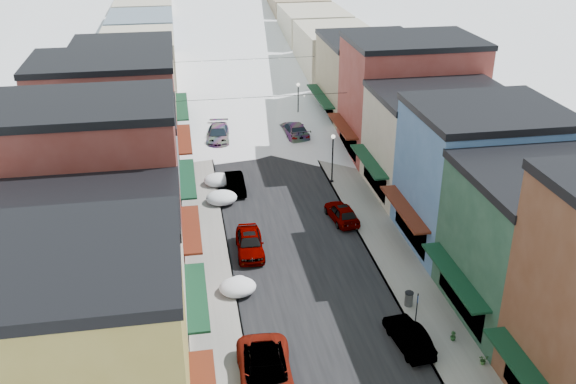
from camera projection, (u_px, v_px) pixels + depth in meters
name	position (u px, v px, depth m)	size (l,w,h in m)	color
road	(242.00, 98.00, 81.04)	(10.00, 160.00, 0.01)	black
sidewalk_left	(190.00, 101.00, 79.99)	(3.20, 160.00, 0.15)	gray
sidewalk_right	(294.00, 95.00, 82.03)	(3.20, 160.00, 0.15)	gray
curb_left	(202.00, 100.00, 80.23)	(0.10, 160.00, 0.15)	slate
curb_right	(282.00, 96.00, 81.79)	(0.10, 160.00, 0.15)	slate
bldg_l_yellow	(66.00, 373.00, 26.68)	(11.30, 8.70, 11.50)	#AC943F
bldg_l_cream	(91.00, 282.00, 34.68)	(11.30, 8.20, 9.50)	beige
bldg_l_brick_near	(93.00, 195.00, 41.08)	(12.30, 8.20, 12.50)	maroon
bldg_l_grayblue	(113.00, 168.00, 49.48)	(11.30, 9.20, 9.00)	slate
bldg_l_brick_far	(108.00, 119.00, 56.91)	(13.30, 9.20, 11.00)	maroon
bldg_l_tan	(126.00, 92.00, 66.18)	(11.30, 11.20, 10.00)	tan
bldg_r_green	(545.00, 245.00, 38.30)	(11.30, 9.20, 9.50)	#204330
bldg_r_blue	(480.00, 177.00, 46.10)	(11.30, 9.20, 10.50)	#436797
bldg_r_cream	(438.00, 142.00, 54.51)	(12.30, 9.20, 9.00)	#BCB097
bldg_r_brick_far	(409.00, 97.00, 62.06)	(13.30, 9.20, 11.50)	maroon
bldg_r_tan	(370.00, 80.00, 71.24)	(11.30, 11.20, 9.50)	#8D7C5C
distant_blocks	(226.00, 31.00, 99.80)	(34.00, 55.00, 8.00)	gray
overhead_cables	(253.00, 76.00, 67.25)	(16.40, 15.04, 0.04)	black
car_white_suv	(266.00, 374.00, 33.76)	(2.88, 6.25, 1.74)	silver
car_silver_sedan	(250.00, 243.00, 46.42)	(1.94, 4.81, 1.64)	#94979B
car_dark_hatch	(235.00, 183.00, 56.04)	(1.48, 4.25, 1.40)	black
car_silver_wagon	(218.00, 135.00, 66.75)	(2.35, 5.77, 1.67)	gray
car_green_sedan	(409.00, 336.00, 36.93)	(1.47, 4.22, 1.39)	black
car_gray_suv	(342.00, 212.00, 50.92)	(1.74, 4.33, 1.48)	#92959A
car_black_sedan	(294.00, 130.00, 67.99)	(2.37, 5.83, 1.69)	black
car_lane_silver	(243.00, 119.00, 71.73)	(1.64, 4.08, 1.39)	#9FA2A7
car_lane_white	(239.00, 64.00, 94.11)	(2.41, 5.23, 1.45)	white
fire_hydrant	(426.00, 342.00, 36.76)	(0.40, 0.30, 0.69)	red
parking_sign	(417.00, 308.00, 37.89)	(0.11, 0.33, 2.45)	black
trash_can	(409.00, 299.00, 40.39)	(0.57, 0.57, 0.96)	#55575A
streetlamp_near	(333.00, 152.00, 56.50)	(0.37, 0.37, 4.50)	black
streetlamp_far	(298.00, 98.00, 71.17)	(0.38, 0.38, 4.54)	black
planter_near	(483.00, 360.00, 35.48)	(0.49, 0.43, 0.55)	#34612B
planter_far	(453.00, 336.00, 37.34)	(0.32, 0.32, 0.58)	#244C23
snow_pile_near	(238.00, 286.00, 41.89)	(2.43, 2.70, 1.03)	white
snow_pile_mid	(222.00, 197.00, 53.87)	(2.62, 2.81, 1.11)	white
snow_pile_far	(218.00, 180.00, 57.19)	(2.57, 2.78, 1.09)	white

